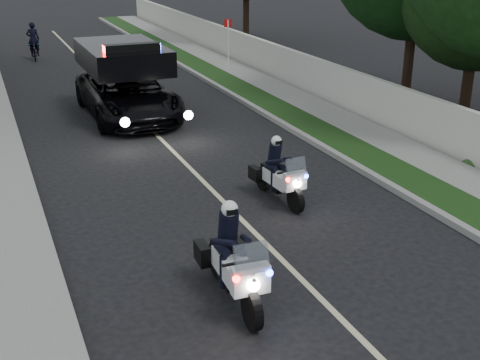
% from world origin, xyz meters
% --- Properties ---
extents(ground, '(120.00, 120.00, 0.00)m').
position_xyz_m(ground, '(0.00, 0.00, 0.00)').
color(ground, black).
rests_on(ground, ground).
extents(curb_right, '(0.20, 60.00, 0.15)m').
position_xyz_m(curb_right, '(4.10, 10.00, 0.07)').
color(curb_right, gray).
rests_on(curb_right, ground).
extents(grass_verge, '(1.20, 60.00, 0.16)m').
position_xyz_m(grass_verge, '(4.80, 10.00, 0.08)').
color(grass_verge, '#193814').
rests_on(grass_verge, ground).
extents(sidewalk_right, '(1.40, 60.00, 0.16)m').
position_xyz_m(sidewalk_right, '(6.10, 10.00, 0.08)').
color(sidewalk_right, gray).
rests_on(sidewalk_right, ground).
extents(property_wall, '(0.22, 60.00, 1.50)m').
position_xyz_m(property_wall, '(7.10, 10.00, 0.75)').
color(property_wall, beige).
rests_on(property_wall, ground).
extents(curb_left, '(0.20, 60.00, 0.15)m').
position_xyz_m(curb_left, '(-4.10, 10.00, 0.07)').
color(curb_left, gray).
rests_on(curb_left, ground).
extents(lane_marking, '(0.12, 50.00, 0.01)m').
position_xyz_m(lane_marking, '(0.00, 10.00, 0.00)').
color(lane_marking, '#BFB78C').
rests_on(lane_marking, ground).
extents(police_moto_left, '(0.84, 2.14, 1.79)m').
position_xyz_m(police_moto_left, '(-1.40, 0.09, 0.00)').
color(police_moto_left, silver).
rests_on(police_moto_left, ground).
extents(police_moto_right, '(0.77, 1.88, 1.57)m').
position_xyz_m(police_moto_right, '(1.22, 3.67, 0.00)').
color(police_moto_right, silver).
rests_on(police_moto_right, ground).
extents(police_suv, '(2.76, 5.91, 2.86)m').
position_xyz_m(police_suv, '(-0.31, 12.28, 0.00)').
color(police_suv, black).
rests_on(police_suv, ground).
extents(bicycle, '(0.70, 1.70, 0.87)m').
position_xyz_m(bicycle, '(-2.15, 24.68, 0.00)').
color(bicycle, black).
rests_on(bicycle, ground).
extents(cyclist, '(0.62, 0.43, 1.68)m').
position_xyz_m(cyclist, '(-2.15, 24.68, 0.00)').
color(cyclist, black).
rests_on(cyclist, ground).
extents(sign_post, '(0.43, 0.43, 2.38)m').
position_xyz_m(sign_post, '(6.00, 18.68, 0.00)').
color(sign_post, '#A2160B').
rests_on(sign_post, ground).
extents(tree_right_a, '(5.94, 5.94, 8.16)m').
position_xyz_m(tree_right_a, '(9.93, 7.26, 0.00)').
color(tree_right_a, '#173611').
rests_on(tree_right_a, ground).
extents(tree_right_c, '(6.74, 6.74, 10.73)m').
position_xyz_m(tree_right_c, '(9.72, 10.16, 0.00)').
color(tree_right_c, '#123611').
rests_on(tree_right_c, ground).
extents(tree_right_d, '(7.84, 7.84, 11.59)m').
position_xyz_m(tree_right_d, '(9.77, 25.28, 0.00)').
color(tree_right_d, '#213E14').
rests_on(tree_right_d, ground).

